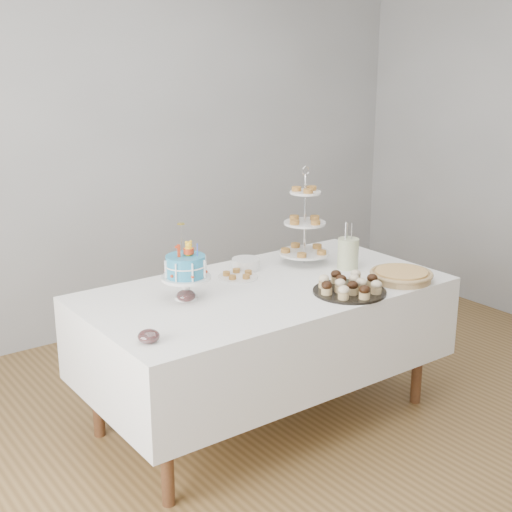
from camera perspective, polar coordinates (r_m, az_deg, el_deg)
floor at (r=3.87m, az=3.44°, el=-14.52°), size 5.00×5.00×0.00m
walls at (r=3.38m, az=3.83°, el=5.49°), size 5.04×4.04×2.70m
table at (r=3.84m, az=0.71°, el=-5.71°), size 1.92×1.02×0.77m
birthday_cake at (r=3.58m, az=-5.62°, el=-1.82°), size 0.25×0.25×0.39m
cupcake_tray at (r=3.69m, az=7.51°, el=-2.31°), size 0.38×0.38×0.09m
pie at (r=3.94m, az=11.55°, el=-1.50°), size 0.34×0.34×0.05m
tiered_stand at (r=4.12m, az=3.92°, el=2.61°), size 0.29×0.29×0.57m
plate_stack at (r=4.05m, az=-0.81°, el=-0.64°), size 0.16×0.16×0.06m
pastry_plate at (r=3.90m, az=-1.45°, el=-1.56°), size 0.22×0.22×0.03m
jam_bowl_a at (r=3.10m, az=-8.58°, el=-6.38°), size 0.10×0.10×0.06m
jam_bowl_b at (r=3.57m, az=-5.62°, el=-3.19°), size 0.10×0.10×0.06m
utensil_pitcher at (r=4.08m, az=7.38°, el=0.30°), size 0.13×0.12×0.27m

